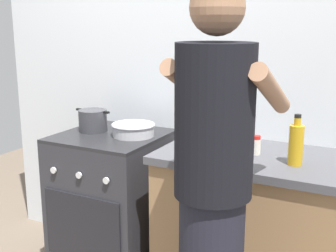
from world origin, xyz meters
name	(u,v)px	position (x,y,z in m)	size (l,w,h in m)	color
back_wall	(220,74)	(0.20, 0.50, 1.25)	(3.20, 0.10, 2.50)	silver
countertop	(255,236)	(0.55, 0.15, 0.45)	(1.00, 0.60, 0.90)	#99724C
stove_range	(113,205)	(-0.35, 0.15, 0.45)	(0.60, 0.62, 0.90)	#2D2D33
pot	(93,120)	(-0.49, 0.16, 0.97)	(0.24, 0.17, 0.13)	#38383D
mixing_bowl	(133,129)	(-0.21, 0.18, 0.94)	(0.26, 0.26, 0.07)	#B7B7BC
utensil_crock	(225,126)	(0.31, 0.31, 0.99)	(0.10, 0.10, 0.31)	silver
spice_bottle	(256,145)	(0.54, 0.15, 0.95)	(0.04, 0.04, 0.10)	silver
oil_bottle	(296,144)	(0.75, 0.07, 1.00)	(0.07, 0.07, 0.24)	gold
person	(213,204)	(0.54, -0.44, 0.86)	(0.41, 0.50, 1.70)	black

